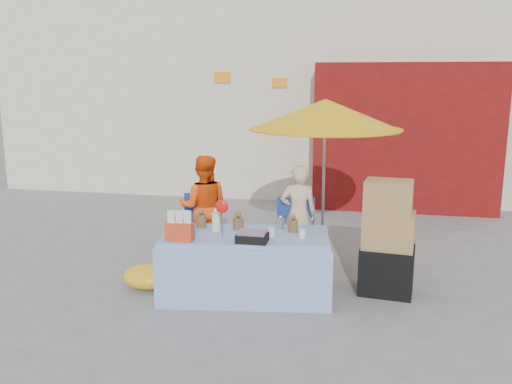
% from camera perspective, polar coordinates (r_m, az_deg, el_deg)
% --- Properties ---
extents(ground, '(80.00, 80.00, 0.00)m').
position_cam_1_polar(ground, '(6.29, -3.16, -10.00)').
color(ground, slate).
rests_on(ground, ground).
extents(backdrop, '(14.00, 8.00, 7.80)m').
position_cam_1_polar(backdrop, '(13.21, 7.38, 15.17)').
color(backdrop, silver).
rests_on(backdrop, ground).
extents(market_table, '(1.92, 1.09, 1.10)m').
position_cam_1_polar(market_table, '(5.94, -1.18, -7.59)').
color(market_table, '#7F9DCB').
rests_on(market_table, ground).
extents(chair_left, '(0.56, 0.55, 0.85)m').
position_cam_1_polar(chair_left, '(7.15, -5.78, -5.12)').
color(chair_left, navy).
rests_on(chair_left, ground).
extents(chair_right, '(0.56, 0.55, 0.85)m').
position_cam_1_polar(chair_right, '(6.90, 4.26, -5.74)').
color(chair_right, navy).
rests_on(chair_right, ground).
extents(vendor_orange, '(0.75, 0.63, 1.37)m').
position_cam_1_polar(vendor_orange, '(7.16, -5.51, -1.55)').
color(vendor_orange, '#FE510D').
rests_on(vendor_orange, ground).
extents(vendor_beige, '(0.51, 0.39, 1.28)m').
position_cam_1_polar(vendor_beige, '(6.92, 4.47, -2.37)').
color(vendor_beige, beige).
rests_on(vendor_beige, ground).
extents(umbrella, '(1.90, 1.90, 2.09)m').
position_cam_1_polar(umbrella, '(6.84, 7.32, 8.04)').
color(umbrella, gray).
rests_on(umbrella, ground).
extents(box_stack, '(0.62, 0.53, 1.27)m').
position_cam_1_polar(box_stack, '(6.12, 13.69, -5.12)').
color(box_stack, black).
rests_on(box_stack, ground).
extents(tarp_bundle, '(0.67, 0.59, 0.26)m').
position_cam_1_polar(tarp_bundle, '(6.34, -11.25, -8.73)').
color(tarp_bundle, gold).
rests_on(tarp_bundle, ground).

